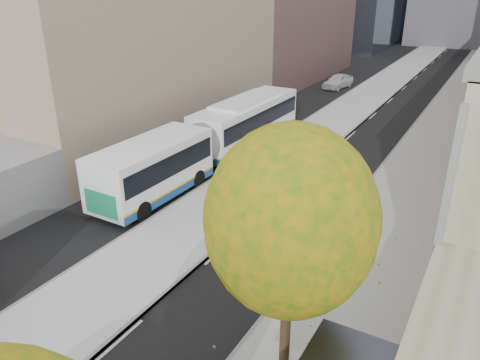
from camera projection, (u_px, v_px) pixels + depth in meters
The scene contains 5 objects.
bus_platform at pixel (317, 134), 34.11m from camera, with size 4.25×150.00×0.15m, color #AFAFAF.
sidewalk at pixel (432, 153), 30.49m from camera, with size 4.75×150.00×0.08m, color gray.
tree_c at pixel (291, 222), 11.13m from camera, with size 4.20×4.20×7.28m.
bus_far at pixel (213, 138), 28.12m from camera, with size 2.98×18.25×3.03m.
distant_car at pixel (338, 81), 48.04m from camera, with size 1.71×4.24×1.45m, color silver.
Camera 1 is at (7.41, 3.89, 10.62)m, focal length 35.00 mm.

